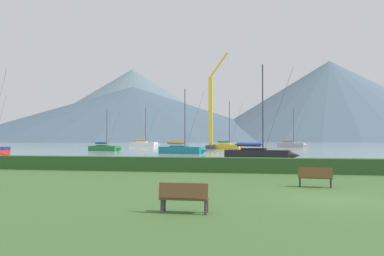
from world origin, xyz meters
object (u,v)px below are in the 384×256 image
(sailboat_slip_7, at_px, (182,149))
(dock_crane, at_px, (211,117))
(sailboat_slip_6, at_px, (105,148))
(park_bench_near_path, at_px, (315,176))
(sailboat_slip_4, at_px, (228,146))
(sailboat_slip_1, at_px, (144,144))
(sailboat_slip_0, at_px, (259,154))
(sailboat_slip_2, at_px, (292,145))
(park_bench_under_tree, at_px, (184,196))

(sailboat_slip_7, xyz_separation_m, dock_crane, (1.01, 25.40, 6.27))
(sailboat_slip_6, xyz_separation_m, park_bench_near_path, (31.27, -48.86, -0.03))
(sailboat_slip_4, xyz_separation_m, sailboat_slip_6, (-21.19, -15.86, -0.07))
(sailboat_slip_1, relative_size, dock_crane, 0.52)
(park_bench_near_path, bearing_deg, dock_crane, 108.66)
(sailboat_slip_0, distance_m, sailboat_slip_1, 70.13)
(sailboat_slip_1, xyz_separation_m, sailboat_slip_6, (4.09, -36.66, -0.17))
(sailboat_slip_1, xyz_separation_m, dock_crane, (21.82, -21.56, 6.18))
(sailboat_slip_1, distance_m, sailboat_slip_6, 36.89)
(sailboat_slip_2, distance_m, sailboat_slip_4, 25.02)
(sailboat_slip_0, xyz_separation_m, dock_crane, (-10.58, 40.64, 6.25))
(sailboat_slip_0, distance_m, park_bench_near_path, 23.51)
(sailboat_slip_2, bearing_deg, sailboat_slip_1, -162.45)
(sailboat_slip_1, height_order, sailboat_slip_6, sailboat_slip_1)
(sailboat_slip_0, relative_size, sailboat_slip_6, 1.35)
(sailboat_slip_0, distance_m, sailboat_slip_7, 19.15)
(sailboat_slip_0, bearing_deg, park_bench_near_path, -73.32)
(sailboat_slip_0, height_order, sailboat_slip_6, sailboat_slip_0)
(park_bench_under_tree, bearing_deg, sailboat_slip_1, 108.38)
(sailboat_slip_7, relative_size, park_bench_near_path, 6.10)
(sailboat_slip_1, xyz_separation_m, sailboat_slip_2, (40.00, -0.57, -0.07))
(sailboat_slip_0, relative_size, park_bench_near_path, 6.38)
(sailboat_slip_4, relative_size, park_bench_near_path, 6.46)
(sailboat_slip_2, height_order, park_bench_near_path, sailboat_slip_2)
(sailboat_slip_4, height_order, park_bench_under_tree, sailboat_slip_4)
(park_bench_under_tree, bearing_deg, sailboat_slip_7, 102.16)
(sailboat_slip_2, bearing_deg, sailboat_slip_0, -78.66)
(sailboat_slip_1, relative_size, sailboat_slip_4, 1.04)
(sailboat_slip_1, height_order, dock_crane, dock_crane)
(sailboat_slip_7, relative_size, park_bench_under_tree, 6.41)
(sailboat_slip_7, bearing_deg, sailboat_slip_1, 124.55)
(dock_crane, bearing_deg, park_bench_under_tree, -83.01)
(sailboat_slip_7, bearing_deg, sailboat_slip_0, -42.09)
(sailboat_slip_1, xyz_separation_m, sailboat_slip_7, (20.81, -46.96, -0.09))
(sailboat_slip_6, relative_size, park_bench_under_tree, 4.97)
(sailboat_slip_4, bearing_deg, sailboat_slip_1, 161.04)
(park_bench_under_tree, bearing_deg, park_bench_near_path, 57.20)
(sailboat_slip_0, xyz_separation_m, sailboat_slip_4, (-7.13, 41.40, -0.02))
(sailboat_slip_4, xyz_separation_m, dock_crane, (-3.45, -0.76, 6.27))
(sailboat_slip_1, height_order, park_bench_under_tree, sailboat_slip_1)
(sailboat_slip_2, distance_m, park_bench_under_tree, 92.81)
(sailboat_slip_4, relative_size, park_bench_under_tree, 6.79)
(sailboat_slip_1, bearing_deg, sailboat_slip_4, -30.98)
(sailboat_slip_1, relative_size, park_bench_under_tree, 7.04)
(sailboat_slip_6, xyz_separation_m, park_bench_under_tree, (26.48, -56.24, -0.03))
(sailboat_slip_0, height_order, park_bench_near_path, sailboat_slip_0)
(sailboat_slip_4, bearing_deg, sailboat_slip_0, -59.74)
(sailboat_slip_0, bearing_deg, sailboat_slip_4, 109.23)
(sailboat_slip_0, xyz_separation_m, sailboat_slip_7, (-11.59, 15.24, -0.02))
(sailboat_slip_1, distance_m, park_bench_near_path, 92.54)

